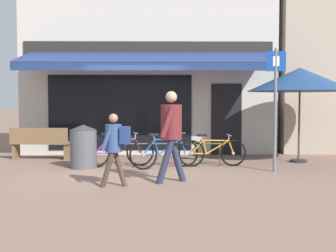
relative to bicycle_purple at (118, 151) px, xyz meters
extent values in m
plane|color=#846656|center=(0.36, -0.18, -0.37)|extent=(160.00, 160.00, 0.00)
cube|color=beige|center=(0.67, 3.83, 2.79)|extent=(7.66, 3.00, 6.33)
cube|color=black|center=(-0.18, 2.31, 0.88)|extent=(4.21, 0.04, 2.20)
cube|color=black|center=(2.97, 2.31, 0.68)|extent=(0.90, 0.04, 2.10)
cube|color=#282623|center=(0.67, 2.31, 2.74)|extent=(7.28, 0.06, 0.44)
cube|color=navy|center=(0.67, 1.48, 2.41)|extent=(6.90, 1.69, 0.50)
cube|color=navy|center=(0.67, 0.64, 2.09)|extent=(6.90, 0.03, 0.20)
cylinder|color=#47494F|center=(1.14, 0.06, 0.18)|extent=(2.76, 0.04, 0.04)
cylinder|color=#47494F|center=(-0.19, 0.06, -0.10)|extent=(0.04, 0.04, 0.55)
cylinder|color=#47494F|center=(2.48, 0.06, -0.10)|extent=(0.04, 0.04, 0.55)
torus|color=black|center=(0.53, 0.14, -0.03)|extent=(0.68, 0.23, 0.69)
cylinder|color=#9E9EA3|center=(0.53, 0.14, -0.03)|extent=(0.08, 0.08, 0.07)
torus|color=black|center=(-0.52, -0.14, -0.03)|extent=(0.68, 0.23, 0.69)
cylinder|color=#9E9EA3|center=(-0.52, -0.14, -0.03)|extent=(0.08, 0.08, 0.07)
cylinder|color=#892D7A|center=(0.13, 0.04, 0.12)|extent=(0.59, 0.19, 0.37)
cylinder|color=#892D7A|center=(0.09, 0.03, 0.30)|extent=(0.66, 0.20, 0.05)
cylinder|color=#892D7A|center=(-0.19, -0.05, 0.13)|extent=(0.12, 0.05, 0.36)
cylinder|color=#892D7A|center=(-0.34, -0.09, -0.04)|extent=(0.38, 0.13, 0.05)
cylinder|color=#892D7A|center=(-0.38, -0.09, 0.14)|extent=(0.32, 0.12, 0.36)
cylinder|color=#892D7A|center=(0.47, 0.13, 0.13)|extent=(0.16, 0.06, 0.33)
cylinder|color=#9E9EA3|center=(-0.25, -0.06, 0.36)|extent=(0.06, 0.03, 0.11)
cube|color=black|center=(-0.26, -0.06, 0.43)|extent=(0.26, 0.16, 0.05)
cylinder|color=#9E9EA3|center=(0.41, 0.12, 0.36)|extent=(0.03, 0.04, 0.14)
cylinder|color=#9E9EA3|center=(0.41, 0.12, 0.43)|extent=(0.15, 0.51, 0.04)
torus|color=black|center=(1.63, 0.00, -0.03)|extent=(0.68, 0.39, 0.69)
cylinder|color=#9E9EA3|center=(1.63, 0.00, -0.03)|extent=(0.09, 0.09, 0.08)
torus|color=black|center=(0.64, -0.43, -0.03)|extent=(0.68, 0.39, 0.69)
cylinder|color=#9E9EA3|center=(0.64, -0.43, -0.03)|extent=(0.09, 0.09, 0.08)
cylinder|color=#1E4793|center=(1.25, -0.15, 0.12)|extent=(0.55, 0.31, 0.37)
cylinder|color=#1E4793|center=(1.20, -0.15, 0.30)|extent=(0.63, 0.30, 0.05)
cylinder|color=#1E4793|center=(0.94, -0.28, 0.13)|extent=(0.13, 0.04, 0.36)
cylinder|color=#1E4793|center=(0.81, -0.36, -0.04)|extent=(0.36, 0.18, 0.05)
cylinder|color=#1E4793|center=(0.77, -0.36, 0.14)|extent=(0.30, 0.20, 0.36)
cylinder|color=#1E4793|center=(1.57, -0.01, 0.13)|extent=(0.16, 0.05, 0.33)
cylinder|color=#9E9EA3|center=(0.88, -0.28, 0.36)|extent=(0.06, 0.03, 0.11)
cube|color=black|center=(0.86, -0.28, 0.43)|extent=(0.26, 0.19, 0.06)
cylinder|color=#9E9EA3|center=(1.51, -0.01, 0.36)|extent=(0.04, 0.05, 0.14)
cylinder|color=#9E9EA3|center=(1.50, 0.00, 0.43)|extent=(0.23, 0.49, 0.08)
torus|color=black|center=(2.80, 0.04, -0.05)|extent=(0.65, 0.08, 0.65)
cylinder|color=#9E9EA3|center=(2.80, 0.04, -0.05)|extent=(0.07, 0.06, 0.07)
torus|color=black|center=(1.78, -0.02, -0.05)|extent=(0.65, 0.08, 0.65)
cylinder|color=#9E9EA3|center=(1.78, -0.02, -0.05)|extent=(0.07, 0.06, 0.07)
cylinder|color=orange|center=(2.41, 0.02, 0.09)|extent=(0.57, 0.06, 0.35)
cylinder|color=orange|center=(2.37, 0.02, 0.26)|extent=(0.63, 0.07, 0.05)
cylinder|color=orange|center=(2.10, 0.00, 0.10)|extent=(0.11, 0.04, 0.34)
cylinder|color=orange|center=(1.96, -0.01, -0.06)|extent=(0.36, 0.05, 0.05)
cylinder|color=orange|center=(1.92, -0.01, 0.11)|extent=(0.31, 0.05, 0.34)
cylinder|color=orange|center=(2.74, 0.04, 0.10)|extent=(0.15, 0.04, 0.31)
cylinder|color=#9E9EA3|center=(2.05, 0.00, 0.32)|extent=(0.05, 0.03, 0.11)
cube|color=black|center=(2.03, 0.00, 0.39)|extent=(0.25, 0.11, 0.05)
cylinder|color=#9E9EA3|center=(2.69, 0.03, 0.32)|extent=(0.03, 0.03, 0.14)
cylinder|color=#9E9EA3|center=(2.69, 0.03, 0.39)|extent=(0.05, 0.52, 0.03)
cylinder|color=#282D47|center=(1.14, -2.13, 0.05)|extent=(0.38, 0.16, 0.88)
cylinder|color=#282D47|center=(1.37, -1.89, 0.05)|extent=(0.38, 0.16, 0.88)
cylinder|color=maroon|center=(1.25, -2.01, 0.80)|extent=(0.44, 0.44, 0.67)
sphere|color=tan|center=(1.25, -2.01, 1.28)|extent=(0.22, 0.22, 0.22)
cylinder|color=maroon|center=(1.33, -1.77, 0.80)|extent=(0.32, 0.21, 0.60)
cylinder|color=maroon|center=(1.17, -2.25, 0.80)|extent=(0.32, 0.21, 0.60)
cylinder|color=#47382D|center=(0.08, -2.48, -0.05)|extent=(0.29, 0.15, 0.67)
cylinder|color=#47382D|center=(0.29, -2.35, -0.05)|extent=(0.29, 0.15, 0.67)
cylinder|color=#334C7F|center=(0.18, -2.41, 0.52)|extent=(0.35, 0.35, 0.51)
sphere|color=#A87A5B|center=(0.18, -2.41, 0.89)|extent=(0.17, 0.17, 0.17)
cylinder|color=#334C7F|center=(0.29, -2.26, 0.52)|extent=(0.24, 0.10, 0.46)
cylinder|color=#334C7F|center=(0.08, -2.57, 0.52)|extent=(0.24, 0.10, 0.46)
cube|color=navy|center=(0.40, -2.46, 0.58)|extent=(0.19, 0.28, 0.31)
cylinder|color=#515459|center=(-0.79, -0.18, 0.08)|extent=(0.62, 0.62, 0.90)
cone|color=#33353A|center=(-0.79, -0.18, 0.59)|extent=(0.64, 0.64, 0.12)
cylinder|color=slate|center=(3.59, -0.76, 1.00)|extent=(0.07, 0.07, 2.74)
cube|color=#14429E|center=(3.59, -0.77, 2.09)|extent=(0.44, 0.02, 0.44)
cube|color=white|center=(3.59, -0.78, 2.09)|extent=(0.14, 0.01, 0.22)
cylinder|color=#4C3D2D|center=(4.62, 0.74, 0.83)|extent=(0.05, 0.05, 2.40)
cone|color=navy|center=(4.62, 0.74, 1.77)|extent=(2.70, 2.70, 0.61)
cylinder|color=#262628|center=(4.62, 0.74, -0.34)|extent=(0.44, 0.44, 0.06)
cube|color=brown|center=(-2.24, 1.39, 0.08)|extent=(1.63, 0.58, 0.06)
cube|color=brown|center=(-2.26, 1.20, 0.30)|extent=(1.60, 0.19, 0.40)
cube|color=brown|center=(-2.96, 1.45, -0.15)|extent=(0.11, 0.36, 0.45)
cube|color=brown|center=(-1.52, 1.32, -0.15)|extent=(0.11, 0.36, 0.45)
camera|label=1|loc=(1.09, -10.11, 1.18)|focal=45.00mm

